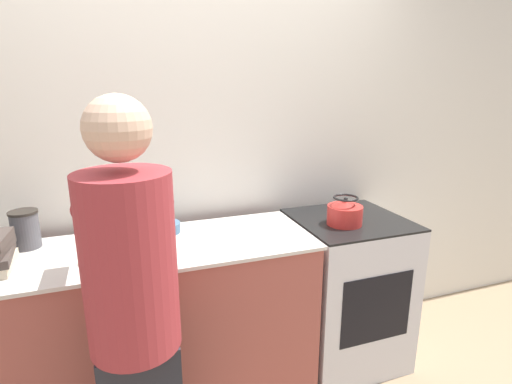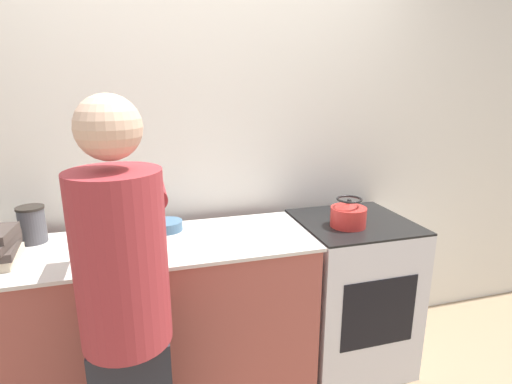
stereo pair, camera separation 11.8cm
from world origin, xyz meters
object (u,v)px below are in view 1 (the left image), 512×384
Objects in this scene: knife at (116,250)px; kettle at (345,213)px; oven at (345,289)px; person at (134,309)px; bowl_prep at (165,228)px; canister_jar at (25,229)px; cutting_board at (115,249)px.

kettle is (1.22, -0.01, 0.05)m from knife.
oven is 0.55× the size of person.
bowl_prep is 0.66m from canister_jar.
person reaches higher than kettle.
person reaches higher than knife.
canister_jar is at bearing 122.08° from person.
knife is at bearing -177.20° from oven.
cutting_board is 1.85× the size of bowl_prep.
person is at bearing -77.54° from knife.
person reaches higher than canister_jar.
oven is at bearing 1.21° from cutting_board.
oven is at bearing 40.26° from kettle.
oven is 1.81m from canister_jar.
person is 10.18× the size of bowl_prep.
person is 1.28m from kettle.
kettle is at bearing -2.03° from cutting_board.
cutting_board is 0.04m from knife.
kettle reaches higher than oven.
cutting_board is at bearing 106.61° from knife.
bowl_prep is at bearing 167.59° from kettle.
bowl_prep is at bearing 73.94° from person.
canister_jar is at bearing 171.87° from kettle.
person is 0.86m from canister_jar.
bowl_prep reaches higher than oven.
person reaches higher than oven.
cutting_board is 0.31m from bowl_prep.
bowl_prep is at bearing -1.61° from canister_jar.
bowl_prep is (0.20, 0.70, 0.04)m from person.
cutting_board is at bearing 177.97° from kettle.
knife is (-0.05, 0.50, 0.03)m from person.
oven is at bearing -7.70° from bowl_prep.
cutting_board reaches higher than oven.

